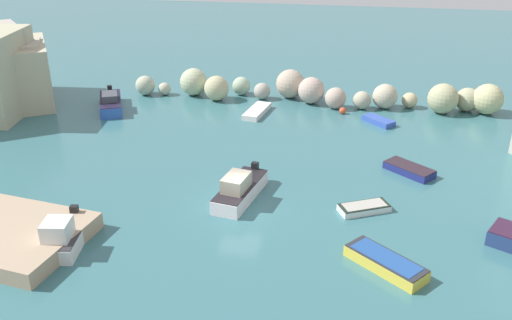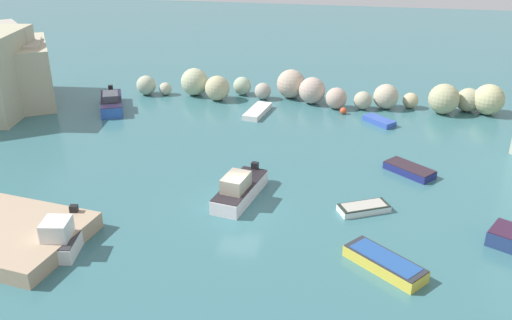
{
  "view_description": "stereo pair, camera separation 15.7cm",
  "coord_description": "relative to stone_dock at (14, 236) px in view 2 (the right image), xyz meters",
  "views": [
    {
      "loc": [
        6.5,
        -28.83,
        16.9
      ],
      "look_at": [
        0.0,
        5.29,
        1.0
      ],
      "focal_mm": 38.68,
      "sensor_mm": 36.0,
      "label": 1
    },
    {
      "loc": [
        6.65,
        -28.8,
        16.9
      ],
      "look_at": [
        0.0,
        5.29,
        1.0
      ],
      "focal_mm": 38.68,
      "sensor_mm": 36.0,
      "label": 2
    }
  ],
  "objects": [
    {
      "name": "moored_boat_4",
      "position": [
        19.93,
        22.91,
        -0.24
      ],
      "size": [
        2.89,
        2.86,
        0.48
      ],
      "rotation": [
        0.0,
        0.0,
        5.51
      ],
      "color": "#3352B3",
      "rests_on": "cove_water"
    },
    {
      "name": "moored_boat_1",
      "position": [
        2.79,
        0.34,
        0.2
      ],
      "size": [
        2.7,
        4.37,
        1.95
      ],
      "rotation": [
        0.0,
        0.0,
        4.88
      ],
      "color": "white",
      "rests_on": "cove_water"
    },
    {
      "name": "moored_boat_8",
      "position": [
        20.03,
        1.52,
        -0.11
      ],
      "size": [
        4.35,
        3.92,
        0.7
      ],
      "rotation": [
        0.0,
        0.0,
        5.6
      ],
      "color": "gold",
      "rests_on": "cove_water"
    },
    {
      "name": "moored_boat_5",
      "position": [
        21.92,
        13.32,
        -0.2
      ],
      "size": [
        3.63,
        3.33,
        0.56
      ],
      "rotation": [
        0.0,
        0.0,
        5.6
      ],
      "color": "navy",
      "rests_on": "cove_water"
    },
    {
      "name": "channel_buoy",
      "position": [
        16.78,
        24.76,
        -0.17
      ],
      "size": [
        0.61,
        0.61,
        0.61
      ],
      "primitive_type": "sphere",
      "color": "#E04C28",
      "rests_on": "cove_water"
    },
    {
      "name": "moored_boat_6",
      "position": [
        9.19,
        23.34,
        -0.24
      ],
      "size": [
        2.0,
        4.38,
        0.48
      ],
      "rotation": [
        0.0,
        0.0,
        1.42
      ],
      "color": "white",
      "rests_on": "cove_water"
    },
    {
      "name": "stone_dock",
      "position": [
        0.0,
        0.0,
        0.0
      ],
      "size": [
        8.05,
        7.24,
        0.95
      ],
      "primitive_type": "cube",
      "rotation": [
        0.0,
        0.0,
        -0.14
      ],
      "color": "tan",
      "rests_on": "ground"
    },
    {
      "name": "rock_breakwater",
      "position": [
        15.25,
        27.31,
        0.73
      ],
      "size": [
        34.48,
        4.78,
        2.76
      ],
      "color": "#ADB598",
      "rests_on": "ground"
    },
    {
      "name": "moored_boat_0",
      "position": [
        -4.26,
        22.04,
        0.15
      ],
      "size": [
        4.09,
        5.98,
        1.65
      ],
      "rotation": [
        0.0,
        0.0,
        5.14
      ],
      "color": "#2F5AB7",
      "rests_on": "cove_water"
    },
    {
      "name": "moored_boat_2",
      "position": [
        11.08,
        7.42,
        0.21
      ],
      "size": [
        2.71,
        5.61,
        1.89
      ],
      "rotation": [
        0.0,
        0.0,
        4.53
      ],
      "color": "white",
      "rests_on": "cove_water"
    },
    {
      "name": "cove_water",
      "position": [
        11.39,
        6.03,
        -0.48
      ],
      "size": [
        160.0,
        160.0,
        0.0
      ],
      "primitive_type": "plane",
      "color": "#366A71",
      "rests_on": "ground"
    },
    {
      "name": "moored_boat_7",
      "position": [
        18.89,
        7.3,
        -0.23
      ],
      "size": [
        3.32,
        2.53,
        0.46
      ],
      "rotation": [
        0.0,
        0.0,
        3.62
      ],
      "color": "white",
      "rests_on": "cove_water"
    }
  ]
}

